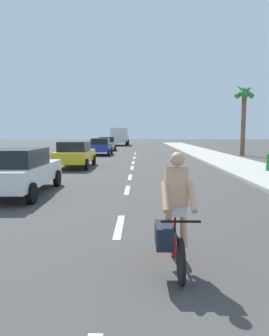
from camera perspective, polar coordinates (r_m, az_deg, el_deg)
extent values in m
plane|color=#423F3D|center=(19.38, -0.39, 0.24)|extent=(160.00, 160.00, 0.00)
cube|color=#B2ADA3|center=(22.26, 17.36, 0.94)|extent=(3.60, 80.00, 0.14)
cube|color=white|center=(7.21, -2.78, -10.52)|extent=(0.16, 1.80, 0.01)
cube|color=white|center=(11.58, -1.32, -4.00)|extent=(0.16, 1.80, 0.01)
cube|color=white|center=(14.85, -0.81, -1.66)|extent=(0.16, 1.80, 0.01)
cube|color=white|center=(18.75, -0.44, 0.05)|extent=(0.16, 1.80, 0.01)
cube|color=white|center=(21.87, -0.23, 0.97)|extent=(0.16, 1.80, 0.01)
cube|color=white|center=(26.19, -0.03, 1.89)|extent=(0.16, 1.80, 0.01)
cube|color=white|center=(31.60, 0.14, 2.68)|extent=(0.16, 1.80, 0.01)
cylinder|color=black|center=(4.58, 8.43, -16.51)|extent=(0.05, 0.66, 0.66)
cylinder|color=red|center=(5.55, 6.94, -12.29)|extent=(0.05, 0.66, 0.66)
cube|color=black|center=(5.00, 7.64, -12.27)|extent=(0.04, 0.95, 0.04)
cylinder|color=black|center=(5.13, 7.39, -8.98)|extent=(0.03, 0.03, 0.48)
cube|color=black|center=(4.47, 8.41, -9.61)|extent=(0.56, 0.03, 0.03)
cube|color=tan|center=(4.89, 7.66, -3.39)|extent=(0.34, 0.32, 0.63)
sphere|color=tan|center=(4.77, 7.83, 1.58)|extent=(0.22, 0.22, 0.22)
cube|color=white|center=(5.00, 7.53, -7.01)|extent=(0.32, 0.22, 0.28)
cube|color=black|center=(4.67, 5.36, -12.07)|extent=(0.24, 0.52, 0.32)
cylinder|color=tan|center=(5.05, 8.92, -10.66)|extent=(0.11, 0.32, 0.62)
cylinder|color=tan|center=(5.03, 6.16, -10.72)|extent=(0.11, 0.20, 0.63)
cylinder|color=tan|center=(4.68, 10.48, -5.13)|extent=(0.09, 0.49, 0.41)
cylinder|color=tan|center=(4.63, 5.57, -5.18)|extent=(0.09, 0.49, 0.41)
cube|color=white|center=(11.46, -20.34, -1.04)|extent=(1.94, 4.50, 0.64)
cube|color=black|center=(11.20, -20.86, 1.86)|extent=(1.69, 2.35, 0.56)
cylinder|color=black|center=(13.26, -21.79, -1.74)|extent=(0.19, 0.64, 0.64)
cylinder|color=black|center=(12.68, -13.89, -1.82)|extent=(0.19, 0.64, 0.64)
cylinder|color=black|center=(9.79, -18.20, -4.38)|extent=(0.19, 0.64, 0.64)
cube|color=gold|center=(19.26, -10.71, 2.15)|extent=(1.83, 4.33, 0.64)
cube|color=black|center=(19.01, -10.88, 3.91)|extent=(1.60, 2.25, 0.56)
cylinder|color=black|center=(20.91, -12.33, 1.43)|extent=(0.18, 0.64, 0.64)
cylinder|color=black|center=(20.57, -7.40, 1.45)|extent=(0.18, 0.64, 0.64)
cylinder|color=black|center=(18.07, -14.43, 0.60)|extent=(0.18, 0.64, 0.64)
cylinder|color=black|center=(17.69, -8.75, 0.61)|extent=(0.18, 0.64, 0.64)
cube|color=#1E389E|center=(29.60, -6.12, 3.71)|extent=(1.75, 4.13, 0.64)
cube|color=black|center=(29.37, -6.18, 4.86)|extent=(1.53, 2.15, 0.56)
cylinder|color=black|center=(31.12, -7.36, 3.15)|extent=(0.18, 0.64, 0.64)
cylinder|color=black|center=(30.91, -4.18, 3.16)|extent=(0.18, 0.64, 0.64)
cylinder|color=black|center=(28.36, -8.20, 2.81)|extent=(0.18, 0.64, 0.64)
cylinder|color=black|center=(28.13, -4.71, 2.83)|extent=(0.18, 0.64, 0.64)
cube|color=#B7BABF|center=(37.26, -5.03, 4.29)|extent=(2.13, 4.61, 0.64)
cube|color=black|center=(37.02, -5.06, 5.21)|extent=(1.79, 2.43, 0.56)
cylinder|color=black|center=(38.87, -6.31, 3.82)|extent=(0.21, 0.65, 0.64)
cylinder|color=black|center=(38.77, -3.50, 3.84)|extent=(0.21, 0.65, 0.64)
cylinder|color=black|center=(35.81, -6.68, 3.59)|extent=(0.21, 0.65, 0.64)
cylinder|color=black|center=(35.70, -3.63, 3.62)|extent=(0.21, 0.65, 0.64)
cube|color=beige|center=(53.45, -2.45, 5.52)|extent=(2.48, 2.42, 1.40)
cube|color=silver|center=(50.46, -2.77, 5.97)|extent=(2.54, 4.24, 2.30)
cylinder|color=black|center=(53.46, -3.74, 4.71)|extent=(0.31, 0.91, 0.90)
cylinder|color=black|center=(53.24, -1.17, 4.72)|extent=(0.31, 0.91, 0.90)
cylinder|color=black|center=(49.59, -4.26, 4.57)|extent=(0.31, 0.91, 0.90)
cylinder|color=black|center=(49.35, -1.49, 4.57)|extent=(0.31, 0.91, 0.90)
cylinder|color=brown|center=(30.27, 19.19, 7.75)|extent=(0.41, 0.41, 5.92)
cone|color=#2D8433|center=(30.51, 19.87, 13.01)|extent=(0.64, 1.62, 1.17)
cone|color=#2D8433|center=(30.72, 19.51, 12.98)|extent=(1.56, 1.34, 1.21)
cone|color=#2D8433|center=(30.67, 19.09, 13.00)|extent=(1.71, 1.05, 1.38)
cone|color=#2D8433|center=(30.48, 18.91, 13.05)|extent=(0.77, 1.62, 1.09)
cone|color=#2D8433|center=(30.33, 19.00, 13.08)|extent=(0.82, 1.60, 1.37)
cone|color=#2D8433|center=(30.23, 19.35, 13.09)|extent=(1.76, 1.10, 1.56)
cone|color=#2D8433|center=(30.31, 19.74, 13.06)|extent=(1.57, 1.21, 1.16)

